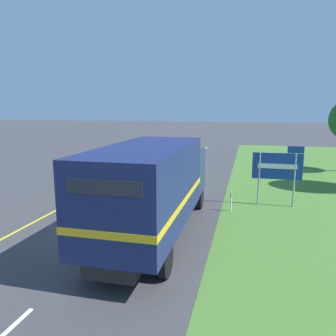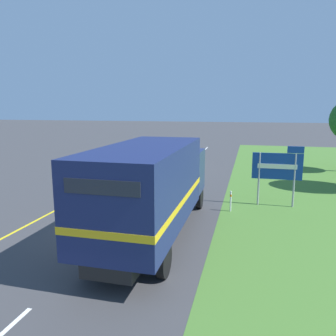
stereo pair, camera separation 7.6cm
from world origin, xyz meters
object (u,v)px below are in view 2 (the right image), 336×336
highway_sign (278,168)px  delineator_post (231,201)px  lead_car_white (165,154)px  horse_trailer_truck (153,186)px

highway_sign → delineator_post: 2.85m
highway_sign → delineator_post: (-2.08, -1.40, -1.37)m
lead_car_white → delineator_post: 12.19m
highway_sign → delineator_post: size_ratio=3.06×
lead_car_white → delineator_post: (5.84, -10.69, -0.47)m
horse_trailer_truck → highway_sign: bearing=48.6°
horse_trailer_truck → highway_sign: horse_trailer_truck is taller
highway_sign → horse_trailer_truck: bearing=-131.4°
horse_trailer_truck → delineator_post: 4.82m
lead_car_white → highway_sign: size_ratio=1.45×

